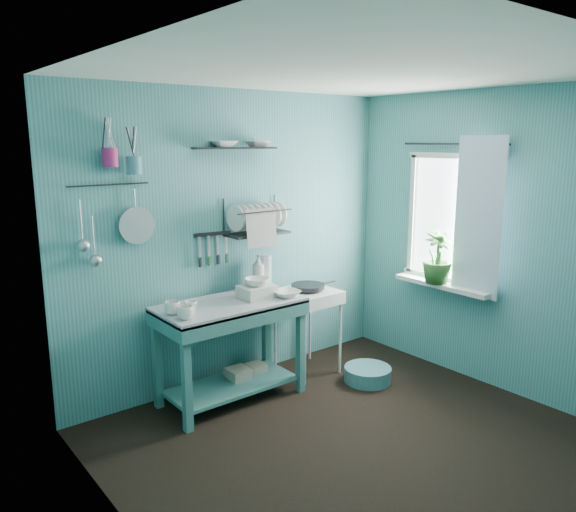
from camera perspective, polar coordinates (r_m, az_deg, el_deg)
floor at (r=4.17m, az=7.10°, el=-18.40°), size 3.20×3.20×0.00m
ceiling at (r=3.63m, az=8.16°, el=18.11°), size 3.20×3.20×0.00m
wall_back at (r=4.85m, az=-5.25°, el=1.74°), size 3.20×0.00×3.20m
wall_left at (r=2.82m, az=-15.78°, el=-6.08°), size 0.00×3.00×3.00m
wall_right at (r=4.97m, az=20.55°, el=1.27°), size 0.00×3.00×3.00m
work_counter at (r=4.62m, az=-5.82°, el=-9.61°), size 1.19×0.63×0.82m
mug_left at (r=4.11m, az=-10.40°, el=-5.68°), size 0.12×0.12×0.10m
mug_mid at (r=4.24m, az=-9.85°, el=-5.14°), size 0.14×0.14×0.09m
mug_right at (r=4.23m, az=-11.67°, el=-5.20°), size 0.17×0.17×0.10m
wash_tub at (r=4.59m, az=-3.17°, el=-3.62°), size 0.28×0.22×0.10m
tub_bowl at (r=4.57m, az=-3.18°, el=-2.64°), size 0.20×0.19×0.06m
soap_bottle at (r=4.83m, az=-3.05°, el=-1.60°), size 0.12×0.12×0.30m
water_bottle at (r=4.91m, az=-2.23°, el=-1.50°), size 0.09×0.09×0.28m
counter_bowl at (r=4.61m, az=-0.20°, el=-3.83°), size 0.22×0.22×0.05m
hotplate_stand at (r=5.13m, az=1.99°, el=-7.64°), size 0.55×0.55×0.77m
frying_pan at (r=5.01m, az=2.03°, el=-3.09°), size 0.30×0.30×0.03m
knife_strip at (r=4.67m, az=-7.70°, el=2.24°), size 0.32×0.07×0.03m
dish_rack at (r=4.78m, az=-3.15°, el=4.07°), size 0.58×0.33×0.32m
upper_shelf at (r=4.65m, az=-5.52°, el=10.87°), size 0.72×0.29×0.01m
shelf_bowl_left at (r=4.60m, az=-6.51°, el=10.85°), size 0.24×0.24×0.05m
shelf_bowl_right at (r=4.78m, az=-3.13°, el=11.25°), size 0.22×0.22×0.05m
utensil_cup_magenta at (r=4.20m, az=-17.64°, el=9.53°), size 0.11×0.11×0.13m
utensil_cup_teal at (r=4.27m, az=-15.38°, el=8.87°), size 0.11×0.11×0.13m
colander at (r=4.34m, az=-15.12°, el=3.01°), size 0.28×0.03×0.28m
ladle_outer at (r=4.20m, az=-20.31°, el=3.34°), size 0.01×0.01×0.30m
ladle_inner at (r=4.24m, az=-19.18°, el=1.88°), size 0.01×0.01×0.30m
hook_rail at (r=4.25m, az=-17.74°, el=6.91°), size 0.60×0.01×0.01m
window_glass at (r=5.17m, az=16.32°, el=3.63°), size 0.00×1.10×1.10m
windowsill at (r=5.22m, az=15.41°, el=-2.86°), size 0.16×0.95×0.04m
curtain at (r=4.95m, az=18.75°, el=3.71°), size 0.00×1.35×1.35m
curtain_rod at (r=5.09m, az=16.45°, el=10.85°), size 0.02×1.05×0.02m
potted_plant at (r=5.14m, az=14.91°, el=-0.14°), size 0.31×0.31×0.47m
storage_tin_large at (r=4.82m, az=-5.05°, el=-12.52°), size 0.18×0.18×0.22m
storage_tin_small at (r=4.95m, az=-3.27°, el=-11.95°), size 0.15×0.15×0.20m
floor_basin at (r=5.09m, az=8.09°, el=-11.80°), size 0.41×0.41×0.13m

